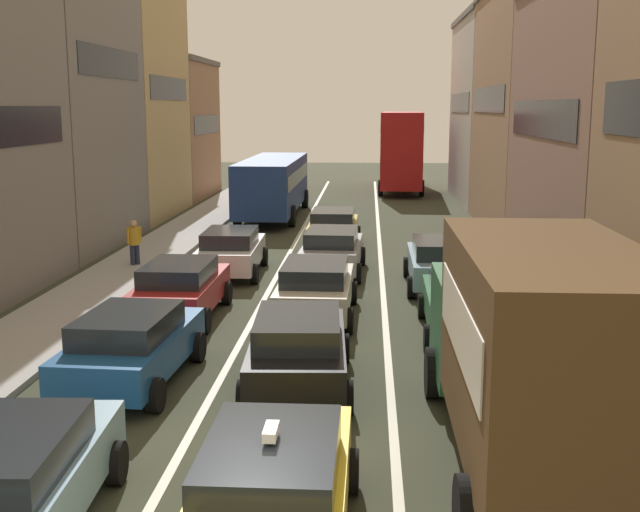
{
  "coord_description": "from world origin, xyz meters",
  "views": [
    {
      "loc": [
        1.23,
        -8.14,
        5.4
      ],
      "look_at": [
        0.0,
        12.0,
        1.6
      ],
      "focal_mm": 44.58,
      "sensor_mm": 36.0,
      "label": 1
    }
  ],
  "objects_px": {
    "wagon_right_lane_far": "(440,262)",
    "pedestrian_near_kerb": "(134,241)",
    "sedan_centre_lane_second": "(298,348)",
    "sedan_left_lane_third": "(180,288)",
    "sedan_centre_lane_fifth": "(333,227)",
    "sedan_right_lane_behind_truck": "(465,303)",
    "sedan_left_lane_fourth": "(231,250)",
    "bus_mid_queue_primary": "(273,182)",
    "taxi_centre_lane_front": "(273,488)",
    "coupe_centre_lane_fourth": "(332,250)",
    "sedan_left_lane_front": "(10,481)",
    "wagon_left_lane_second": "(131,345)",
    "removalist_box_truck": "(534,343)",
    "hatchback_centre_lane_third": "(315,288)",
    "bus_far_queue_secondary": "(402,147)"
  },
  "relations": [
    {
      "from": "sedan_left_lane_fourth",
      "to": "pedestrian_near_kerb",
      "type": "bearing_deg",
      "value": 76.26
    },
    {
      "from": "wagon_right_lane_far",
      "to": "pedestrian_near_kerb",
      "type": "height_order",
      "value": "pedestrian_near_kerb"
    },
    {
      "from": "wagon_left_lane_second",
      "to": "pedestrian_near_kerb",
      "type": "height_order",
      "value": "pedestrian_near_kerb"
    },
    {
      "from": "wagon_left_lane_second",
      "to": "sedan_right_lane_behind_truck",
      "type": "bearing_deg",
      "value": -58.4
    },
    {
      "from": "wagon_right_lane_far",
      "to": "sedan_centre_lane_second",
      "type": "bearing_deg",
      "value": 158.82
    },
    {
      "from": "sedan_left_lane_fourth",
      "to": "bus_far_queue_secondary",
      "type": "distance_m",
      "value": 27.59
    },
    {
      "from": "taxi_centre_lane_front",
      "to": "coupe_centre_lane_fourth",
      "type": "height_order",
      "value": "taxi_centre_lane_front"
    },
    {
      "from": "sedan_left_lane_fourth",
      "to": "sedan_centre_lane_fifth",
      "type": "bearing_deg",
      "value": -32.05
    },
    {
      "from": "wagon_left_lane_second",
      "to": "sedan_centre_lane_fifth",
      "type": "height_order",
      "value": "same"
    },
    {
      "from": "wagon_left_lane_second",
      "to": "coupe_centre_lane_fourth",
      "type": "relative_size",
      "value": 1.0
    },
    {
      "from": "removalist_box_truck",
      "to": "bus_mid_queue_primary",
      "type": "height_order",
      "value": "removalist_box_truck"
    },
    {
      "from": "hatchback_centre_lane_third",
      "to": "pedestrian_near_kerb",
      "type": "height_order",
      "value": "pedestrian_near_kerb"
    },
    {
      "from": "hatchback_centre_lane_third",
      "to": "sedan_centre_lane_second",
      "type": "bearing_deg",
      "value": -178.99
    },
    {
      "from": "taxi_centre_lane_front",
      "to": "sedan_right_lane_behind_truck",
      "type": "relative_size",
      "value": 0.99
    },
    {
      "from": "sedan_left_lane_fourth",
      "to": "wagon_right_lane_far",
      "type": "distance_m",
      "value": 6.81
    },
    {
      "from": "sedan_centre_lane_second",
      "to": "sedan_left_lane_fourth",
      "type": "height_order",
      "value": "same"
    },
    {
      "from": "sedan_left_lane_front",
      "to": "sedan_centre_lane_fifth",
      "type": "relative_size",
      "value": 1.02
    },
    {
      "from": "wagon_right_lane_far",
      "to": "bus_mid_queue_primary",
      "type": "distance_m",
      "value": 16.71
    },
    {
      "from": "sedan_centre_lane_fifth",
      "to": "sedan_right_lane_behind_truck",
      "type": "relative_size",
      "value": 1.0
    },
    {
      "from": "sedan_centre_lane_fifth",
      "to": "sedan_right_lane_behind_truck",
      "type": "bearing_deg",
      "value": -162.3
    },
    {
      "from": "taxi_centre_lane_front",
      "to": "pedestrian_near_kerb",
      "type": "bearing_deg",
      "value": 21.87
    },
    {
      "from": "removalist_box_truck",
      "to": "sedan_centre_lane_fifth",
      "type": "distance_m",
      "value": 19.45
    },
    {
      "from": "sedan_left_lane_third",
      "to": "sedan_right_lane_behind_truck",
      "type": "height_order",
      "value": "same"
    },
    {
      "from": "sedan_left_lane_third",
      "to": "sedan_centre_lane_second",
      "type": "bearing_deg",
      "value": -144.64
    },
    {
      "from": "wagon_right_lane_far",
      "to": "bus_mid_queue_primary",
      "type": "relative_size",
      "value": 0.41
    },
    {
      "from": "sedan_centre_lane_second",
      "to": "sedan_centre_lane_fifth",
      "type": "relative_size",
      "value": 1.02
    },
    {
      "from": "removalist_box_truck",
      "to": "hatchback_centre_lane_third",
      "type": "xyz_separation_m",
      "value": [
        -3.8,
        8.54,
        -1.18
      ]
    },
    {
      "from": "sedan_right_lane_behind_truck",
      "to": "pedestrian_near_kerb",
      "type": "height_order",
      "value": "pedestrian_near_kerb"
    },
    {
      "from": "taxi_centre_lane_front",
      "to": "coupe_centre_lane_fourth",
      "type": "relative_size",
      "value": 0.99
    },
    {
      "from": "sedan_centre_lane_fifth",
      "to": "coupe_centre_lane_fourth",
      "type": "bearing_deg",
      "value": -177.37
    },
    {
      "from": "sedan_left_lane_third",
      "to": "coupe_centre_lane_fourth",
      "type": "xyz_separation_m",
      "value": [
        3.65,
        5.78,
        0.0
      ]
    },
    {
      "from": "sedan_left_lane_fourth",
      "to": "sedan_right_lane_behind_truck",
      "type": "xyz_separation_m",
      "value": [
        6.78,
        -6.65,
        0.0
      ]
    },
    {
      "from": "wagon_left_lane_second",
      "to": "coupe_centre_lane_fourth",
      "type": "xyz_separation_m",
      "value": [
        3.45,
        10.77,
        0.0
      ]
    },
    {
      "from": "removalist_box_truck",
      "to": "wagon_right_lane_far",
      "type": "height_order",
      "value": "removalist_box_truck"
    },
    {
      "from": "bus_mid_queue_primary",
      "to": "sedan_left_lane_front",
      "type": "bearing_deg",
      "value": -179.13
    },
    {
      "from": "sedan_right_lane_behind_truck",
      "to": "pedestrian_near_kerb",
      "type": "relative_size",
      "value": 2.61
    },
    {
      "from": "sedan_left_lane_fourth",
      "to": "sedan_centre_lane_second",
      "type": "bearing_deg",
      "value": -164.85
    },
    {
      "from": "sedan_left_lane_front",
      "to": "sedan_centre_lane_second",
      "type": "relative_size",
      "value": 1.0
    },
    {
      "from": "sedan_centre_lane_second",
      "to": "sedan_left_lane_fourth",
      "type": "distance_m",
      "value": 10.91
    },
    {
      "from": "coupe_centre_lane_fourth",
      "to": "sedan_right_lane_behind_truck",
      "type": "relative_size",
      "value": 1.01
    },
    {
      "from": "sedan_left_lane_fourth",
      "to": "wagon_right_lane_far",
      "type": "bearing_deg",
      "value": -104.39
    },
    {
      "from": "sedan_left_lane_third",
      "to": "sedan_centre_lane_fifth",
      "type": "xyz_separation_m",
      "value": [
        3.47,
        10.72,
        0.0
      ]
    },
    {
      "from": "sedan_centre_lane_fifth",
      "to": "sedan_left_lane_third",
      "type": "bearing_deg",
      "value": 162.61
    },
    {
      "from": "wagon_right_lane_far",
      "to": "wagon_left_lane_second",
      "type": "bearing_deg",
      "value": 143.01
    },
    {
      "from": "sedan_left_lane_fourth",
      "to": "bus_mid_queue_primary",
      "type": "height_order",
      "value": "bus_mid_queue_primary"
    },
    {
      "from": "pedestrian_near_kerb",
      "to": "wagon_right_lane_far",
      "type": "bearing_deg",
      "value": 32.94
    },
    {
      "from": "sedan_centre_lane_second",
      "to": "sedan_left_lane_third",
      "type": "bearing_deg",
      "value": 32.14
    },
    {
      "from": "sedan_left_lane_front",
      "to": "sedan_left_lane_fourth",
      "type": "bearing_deg",
      "value": -3.16
    },
    {
      "from": "coupe_centre_lane_fourth",
      "to": "sedan_right_lane_behind_truck",
      "type": "bearing_deg",
      "value": -151.25
    },
    {
      "from": "bus_mid_queue_primary",
      "to": "sedan_left_lane_fourth",
      "type": "bearing_deg",
      "value": -178.58
    }
  ]
}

